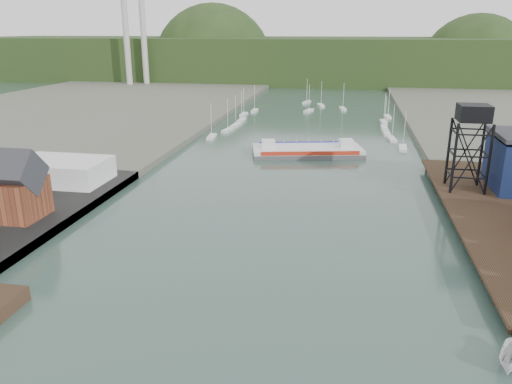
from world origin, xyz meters
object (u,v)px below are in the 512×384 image
(chain_ferry, at_px, (307,151))
(motorboat, at_px, (511,359))
(lift_tower, at_px, (473,118))
(harbor_building, at_px, (4,191))

(chain_ferry, distance_m, motorboat, 86.56)
(lift_tower, height_order, motorboat, lift_tower)
(lift_tower, distance_m, motorboat, 54.43)
(harbor_building, bearing_deg, motorboat, -18.69)
(lift_tower, xyz_separation_m, chain_ferry, (-32.50, 30.16, -14.49))
(lift_tower, bearing_deg, harbor_building, -160.02)
(lift_tower, distance_m, chain_ferry, 46.65)
(harbor_building, relative_size, lift_tower, 0.76)
(lift_tower, relative_size, chain_ferry, 0.54)
(lift_tower, xyz_separation_m, motorboat, (-5.66, -52.13, -14.60))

